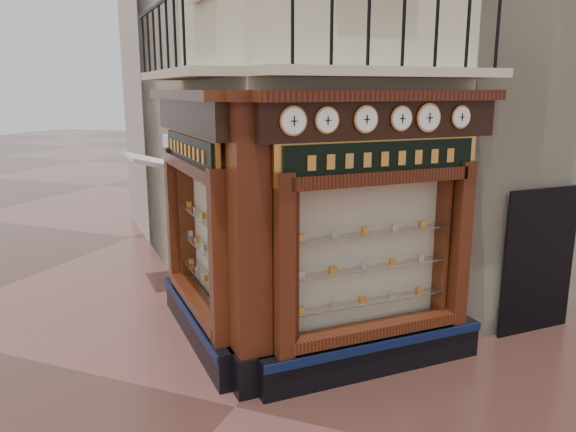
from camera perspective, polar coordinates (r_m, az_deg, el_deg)
The scene contains 16 objects.
ground at distance 7.65m, azimuth -5.39°, elevation -18.73°, with size 80.00×80.00×0.00m, color #462820.
neighbour_left at distance 15.50m, azimuth 0.85°, elevation 18.34°, with size 8.00×8.00×11.00m, color #BCAFA4.
neighbour_right at distance 14.50m, azimuth 20.44°, elevation 17.97°, with size 8.00×8.00×11.00m, color #BCAFA4.
shopfront_left at distance 8.82m, azimuth -9.17°, elevation -0.59°, with size 2.86×2.86×3.98m.
shopfront_right at distance 7.79m, azimuth 8.93°, elevation -2.36°, with size 2.86×2.86×3.98m.
corner_pilaster at distance 7.27m, azimuth -3.91°, elevation -3.58°, with size 0.85×0.85×3.98m.
balcony at distance 7.88m, azimuth -0.97°, elevation 14.42°, with size 5.94×2.97×1.03m.
clock_a at distance 6.74m, azimuth 0.52°, elevation 9.63°, with size 0.29×0.29×0.36m.
clock_b at distance 6.93m, azimuth 3.95°, elevation 9.69°, with size 0.27×0.27×0.33m.
clock_c at distance 7.20m, azimuth 7.89°, elevation 9.71°, with size 0.28×0.28×0.35m.
clock_d at distance 7.48m, azimuth 11.41°, elevation 9.69°, with size 0.27×0.27×0.33m.
clock_e at distance 7.73m, azimuth 14.05°, elevation 9.66°, with size 0.31×0.31×0.38m.
clock_f at distance 8.07m, azimuth 17.12°, elevation 9.59°, with size 0.26×0.26×0.32m.
awning at distance 11.83m, azimuth -13.27°, elevation -7.30°, with size 1.32×0.79×0.08m, color silver, non-canonical shape.
signboard_left at distance 8.61m, azimuth -9.94°, elevation 6.65°, with size 2.12×2.12×0.57m.
signboard_right at distance 7.51m, azimuth 9.54°, elevation 5.79°, with size 2.21×2.21×0.59m.
Camera 1 is at (3.04, -5.78, 3.98)m, focal length 35.00 mm.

